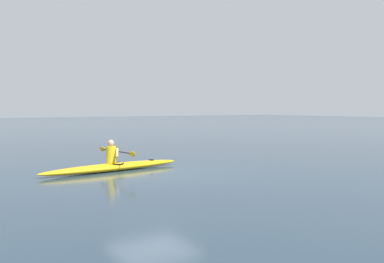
% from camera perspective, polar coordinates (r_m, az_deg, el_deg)
% --- Properties ---
extents(ground_plane, '(160.00, 160.00, 0.00)m').
position_cam_1_polar(ground_plane, '(13.14, -5.40, -5.87)').
color(ground_plane, '#283D4C').
extents(kayak, '(5.04, 1.10, 0.26)m').
position_cam_1_polar(kayak, '(13.90, -10.87, -4.86)').
color(kayak, '#EAB214').
rests_on(kayak, ground).
extents(kayaker, '(0.50, 2.41, 0.78)m').
position_cam_1_polar(kayaker, '(13.81, -11.10, -2.94)').
color(kayaker, yellow).
rests_on(kayaker, kayak).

